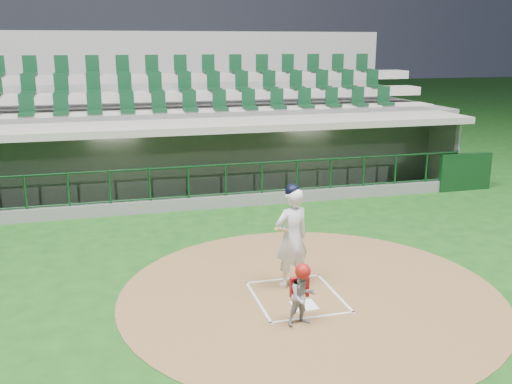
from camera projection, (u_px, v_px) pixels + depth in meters
ground at (292, 291)px, 10.88m from camera, size 120.00×120.00×0.00m
dirt_circle at (310, 293)px, 10.77m from camera, size 7.20×7.20×0.01m
home_plate at (304, 306)px, 10.22m from camera, size 0.43×0.43×0.02m
batter_box_chalk at (297, 297)px, 10.60m from camera, size 1.55×1.80×0.01m
dugout_structure at (218, 162)px, 17.99m from camera, size 16.40×3.70×3.00m
seating_deck at (197, 133)px, 20.71m from camera, size 17.00×6.72×5.15m
batter at (292, 236)px, 10.86m from camera, size 0.94×0.96×2.04m
catcher at (302, 294)px, 9.45m from camera, size 0.54×0.45×1.08m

